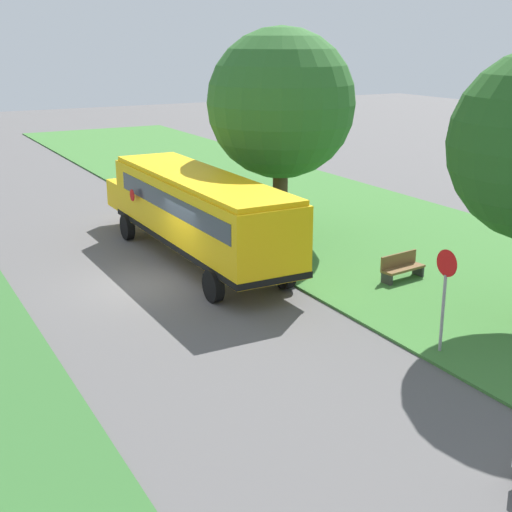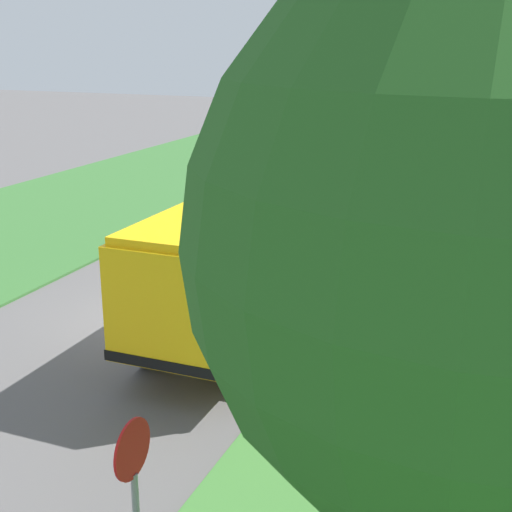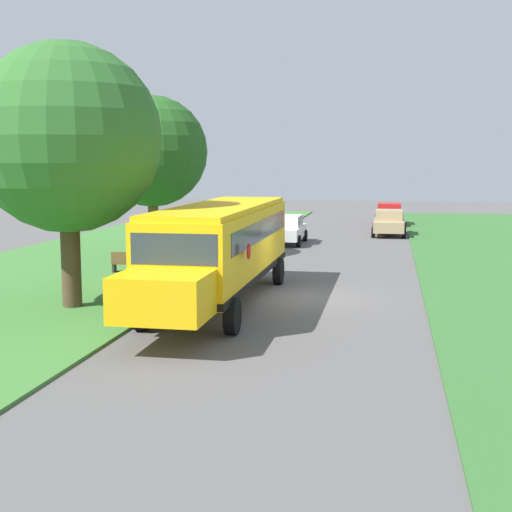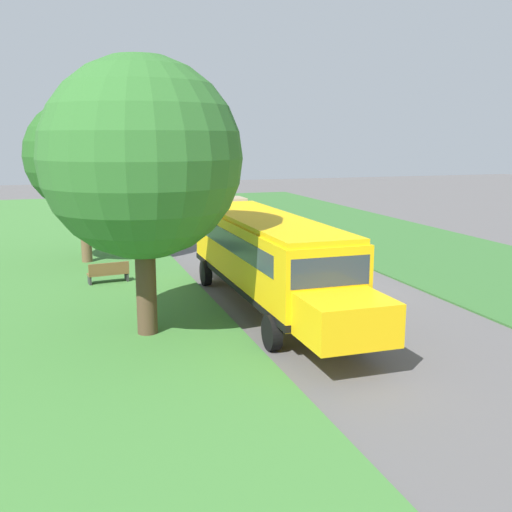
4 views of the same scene
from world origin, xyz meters
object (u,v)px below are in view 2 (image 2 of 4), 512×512
Objects in this scene: school_bus at (275,235)px; stop_sign at (136,503)px; oak_tree_beside_bus at (477,96)px; park_bench at (449,435)px; oak_tree_roadside_mid at (492,247)px.

stop_sign is (-2.18, 10.07, -0.19)m from school_bus.
oak_tree_beside_bus is 4.90× the size of park_bench.
oak_tree_roadside_mid is at bearing 119.47° from school_bus.
stop_sign is at bearing 102.21° from school_bus.
school_bus is at bearing -46.58° from park_bench.
oak_tree_beside_bus is at bearing -83.82° from oak_tree_roadside_mid.
oak_tree_beside_bus reaches higher than school_bus.
school_bus is 1.53× the size of oak_tree_beside_bus.
oak_tree_roadside_mid is at bearing 96.18° from oak_tree_beside_bus.
oak_tree_roadside_mid is at bearing 97.29° from park_bench.
oak_tree_beside_bus is 12.46m from stop_sign.
stop_sign is at bearing 79.83° from oak_tree_beside_bus.
park_bench is (-2.77, -4.84, -1.26)m from stop_sign.
park_bench is (-0.66, 6.93, -4.77)m from oak_tree_beside_bus.
oak_tree_roadside_mid reaches higher than stop_sign.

